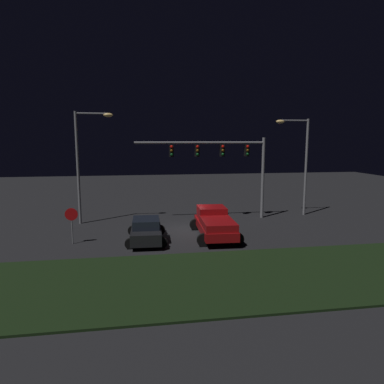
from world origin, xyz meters
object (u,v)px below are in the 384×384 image
Objects in this scene: traffic_signal_gantry at (223,156)px; stop_sign at (72,219)px; street_lamp_left at (85,154)px; car_sedan at (146,230)px; pickup_truck at (214,222)px; street_lamp_right at (300,155)px.

traffic_signal_gantry is 12.34m from stop_sign.
car_sedan is at bearing -52.59° from street_lamp_left.
pickup_truck is 10.99m from street_lamp_left.
car_sedan is 8.37m from street_lamp_left.
street_lamp_left reaches higher than pickup_truck.
street_lamp_right is (17.19, 0.31, -0.18)m from street_lamp_left.
traffic_signal_gantry is at bearing -17.04° from pickup_truck.
street_lamp_left is (-10.46, 0.23, 0.24)m from traffic_signal_gantry.
street_lamp_left reaches higher than car_sedan.
traffic_signal_gantry is at bearing -46.95° from car_sedan.
traffic_signal_gantry reaches higher than pickup_truck.
street_lamp_left is at bearing 61.87° from pickup_truck.
street_lamp_left is at bearing 39.57° from car_sedan.
traffic_signal_gantry is 10.46m from street_lamp_left.
street_lamp_left reaches higher than stop_sign.
traffic_signal_gantry reaches higher than stop_sign.
car_sedan is 0.56× the size of street_lamp_right.
street_lamp_left is 17.19m from street_lamp_right.
street_lamp_right reaches higher than pickup_truck.
street_lamp_right is at bearing 18.22° from stop_sign.
traffic_signal_gantry is (1.74, 4.92, 4.03)m from pickup_truck.
street_lamp_right is at bearing 1.04° from street_lamp_left.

